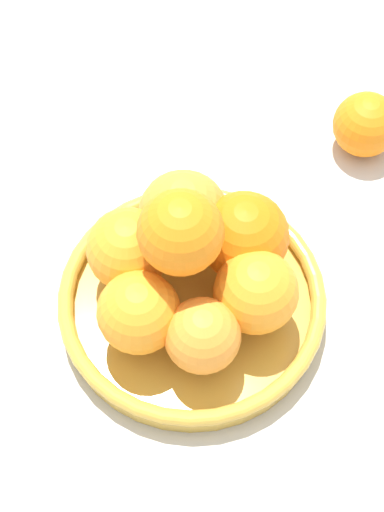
# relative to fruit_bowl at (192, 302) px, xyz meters

# --- Properties ---
(ground_plane) EXTENTS (4.00, 4.00, 0.00)m
(ground_plane) POSITION_rel_fruit_bowl_xyz_m (0.00, 0.00, -0.02)
(ground_plane) COLOR beige
(fruit_bowl) EXTENTS (0.25, 0.25, 0.03)m
(fruit_bowl) POSITION_rel_fruit_bowl_xyz_m (0.00, 0.00, 0.00)
(fruit_bowl) COLOR gold
(fruit_bowl) RESTS_ON ground_plane
(orange_pile) EXTENTS (0.18, 0.20, 0.14)m
(orange_pile) POSITION_rel_fruit_bowl_xyz_m (0.01, 0.00, 0.06)
(orange_pile) COLOR orange
(orange_pile) RESTS_ON fruit_bowl
(stray_orange) EXTENTS (0.07, 0.07, 0.07)m
(stray_orange) POSITION_rel_fruit_bowl_xyz_m (0.26, -0.09, 0.02)
(stray_orange) COLOR orange
(stray_orange) RESTS_ON ground_plane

